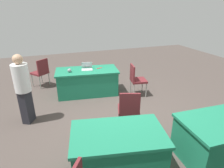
{
  "coord_description": "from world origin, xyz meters",
  "views": [
    {
      "loc": [
        1.46,
        3.67,
        2.55
      ],
      "look_at": [
        0.16,
        -0.06,
        0.9
      ],
      "focal_mm": 30.53,
      "sensor_mm": 36.0,
      "label": 1
    }
  ],
  "objects_px": {
    "table_foreground": "(87,82)",
    "person_attendee_standing": "(23,86)",
    "table_back_left": "(118,152)",
    "chair_tucked_left": "(136,78)",
    "chair_tucked_right": "(129,108)",
    "chair_by_pillar": "(41,71)",
    "laptop_silver": "(87,68)",
    "scissors_red": "(99,68)",
    "yarn_ball": "(69,70)"
  },
  "relations": [
    {
      "from": "table_back_left",
      "to": "scissors_red",
      "type": "xyz_separation_m",
      "value": [
        -0.59,
        -3.13,
        0.38
      ]
    },
    {
      "from": "person_attendee_standing",
      "to": "chair_tucked_right",
      "type": "bearing_deg",
      "value": -89.79
    },
    {
      "from": "table_foreground",
      "to": "yarn_ball",
      "type": "bearing_deg",
      "value": 4.86
    },
    {
      "from": "person_attendee_standing",
      "to": "scissors_red",
      "type": "height_order",
      "value": "person_attendee_standing"
    },
    {
      "from": "chair_tucked_left",
      "to": "laptop_silver",
      "type": "relative_size",
      "value": 2.58
    },
    {
      "from": "chair_tucked_left",
      "to": "yarn_ball",
      "type": "distance_m",
      "value": 1.96
    },
    {
      "from": "chair_tucked_right",
      "to": "person_attendee_standing",
      "type": "distance_m",
      "value": 2.36
    },
    {
      "from": "table_foreground",
      "to": "person_attendee_standing",
      "type": "distance_m",
      "value": 2.03
    },
    {
      "from": "table_back_left",
      "to": "chair_by_pillar",
      "type": "height_order",
      "value": "chair_by_pillar"
    },
    {
      "from": "chair_tucked_left",
      "to": "chair_tucked_right",
      "type": "xyz_separation_m",
      "value": [
        0.94,
        1.56,
        0.01
      ]
    },
    {
      "from": "table_foreground",
      "to": "scissors_red",
      "type": "relative_size",
      "value": 10.69
    },
    {
      "from": "table_back_left",
      "to": "chair_by_pillar",
      "type": "bearing_deg",
      "value": -74.84
    },
    {
      "from": "table_foreground",
      "to": "laptop_silver",
      "type": "bearing_deg",
      "value": -112.83
    },
    {
      "from": "yarn_ball",
      "to": "laptop_silver",
      "type": "bearing_deg",
      "value": -171.47
    },
    {
      "from": "table_back_left",
      "to": "chair_tucked_left",
      "type": "height_order",
      "value": "chair_tucked_left"
    },
    {
      "from": "chair_tucked_right",
      "to": "chair_tucked_left",
      "type": "bearing_deg",
      "value": 78.09
    },
    {
      "from": "table_back_left",
      "to": "chair_tucked_right",
      "type": "distance_m",
      "value": 1.12
    },
    {
      "from": "chair_tucked_left",
      "to": "table_foreground",
      "type": "bearing_deg",
      "value": -104.18
    },
    {
      "from": "yarn_ball",
      "to": "person_attendee_standing",
      "type": "bearing_deg",
      "value": 41.93
    },
    {
      "from": "yarn_ball",
      "to": "chair_tucked_right",
      "type": "bearing_deg",
      "value": 113.25
    },
    {
      "from": "chair_tucked_left",
      "to": "yarn_ball",
      "type": "xyz_separation_m",
      "value": [
        1.85,
        -0.57,
        0.27
      ]
    },
    {
      "from": "table_foreground",
      "to": "laptop_silver",
      "type": "height_order",
      "value": "laptop_silver"
    },
    {
      "from": "chair_tucked_right",
      "to": "yarn_ball",
      "type": "height_order",
      "value": "chair_tucked_right"
    },
    {
      "from": "chair_tucked_left",
      "to": "scissors_red",
      "type": "distance_m",
      "value": 1.16
    },
    {
      "from": "table_back_left",
      "to": "person_attendee_standing",
      "type": "distance_m",
      "value": 2.56
    },
    {
      "from": "chair_by_pillar",
      "to": "yarn_ball",
      "type": "relative_size",
      "value": 8.73
    },
    {
      "from": "table_foreground",
      "to": "table_back_left",
      "type": "relative_size",
      "value": 1.21
    },
    {
      "from": "laptop_silver",
      "to": "person_attendee_standing",
      "type": "bearing_deg",
      "value": 44.9
    },
    {
      "from": "table_back_left",
      "to": "laptop_silver",
      "type": "distance_m",
      "value": 3.18
    },
    {
      "from": "chair_by_pillar",
      "to": "laptop_silver",
      "type": "bearing_deg",
      "value": -76.39
    },
    {
      "from": "table_back_left",
      "to": "yarn_ball",
      "type": "xyz_separation_m",
      "value": [
        0.32,
        -3.06,
        0.43
      ]
    },
    {
      "from": "chair_by_pillar",
      "to": "yarn_ball",
      "type": "xyz_separation_m",
      "value": [
        -0.8,
        1.07,
        0.28
      ]
    },
    {
      "from": "table_foreground",
      "to": "laptop_silver",
      "type": "distance_m",
      "value": 0.42
    },
    {
      "from": "table_foreground",
      "to": "scissors_red",
      "type": "xyz_separation_m",
      "value": [
        -0.4,
        -0.02,
        0.38
      ]
    },
    {
      "from": "table_back_left",
      "to": "table_foreground",
      "type": "bearing_deg",
      "value": -93.6
    },
    {
      "from": "scissors_red",
      "to": "laptop_silver",
      "type": "bearing_deg",
      "value": -18.14
    },
    {
      "from": "chair_tucked_right",
      "to": "table_foreground",
      "type": "bearing_deg",
      "value": 119.53
    },
    {
      "from": "table_foreground",
      "to": "chair_by_pillar",
      "type": "height_order",
      "value": "chair_by_pillar"
    },
    {
      "from": "table_foreground",
      "to": "person_attendee_standing",
      "type": "height_order",
      "value": "person_attendee_standing"
    },
    {
      "from": "chair_tucked_left",
      "to": "chair_by_pillar",
      "type": "height_order",
      "value": "chair_tucked_left"
    },
    {
      "from": "person_attendee_standing",
      "to": "scissors_red",
      "type": "bearing_deg",
      "value": -33.47
    },
    {
      "from": "scissors_red",
      "to": "chair_tucked_left",
      "type": "bearing_deg",
      "value": 129.91
    },
    {
      "from": "person_attendee_standing",
      "to": "yarn_ball",
      "type": "bearing_deg",
      "value": -19.52
    },
    {
      "from": "person_attendee_standing",
      "to": "chair_by_pillar",
      "type": "bearing_deg",
      "value": 19.45
    },
    {
      "from": "table_foreground",
      "to": "chair_by_pillar",
      "type": "relative_size",
      "value": 2.04
    },
    {
      "from": "person_attendee_standing",
      "to": "yarn_ball",
      "type": "height_order",
      "value": "person_attendee_standing"
    },
    {
      "from": "table_back_left",
      "to": "chair_tucked_left",
      "type": "relative_size",
      "value": 1.67
    },
    {
      "from": "table_foreground",
      "to": "table_back_left",
      "type": "xyz_separation_m",
      "value": [
        0.2,
        3.11,
        0.0
      ]
    },
    {
      "from": "chair_by_pillar",
      "to": "yarn_ball",
      "type": "distance_m",
      "value": 1.37
    },
    {
      "from": "person_attendee_standing",
      "to": "scissors_red",
      "type": "relative_size",
      "value": 8.98
    }
  ]
}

